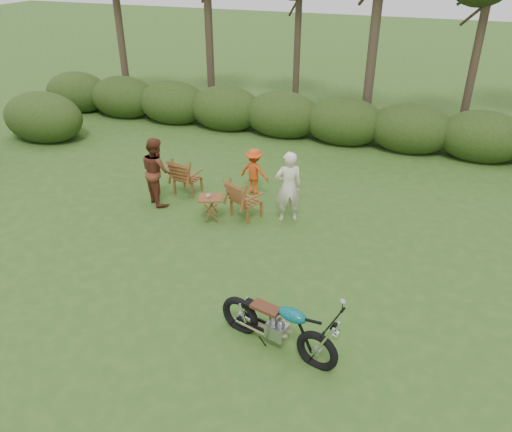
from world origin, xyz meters
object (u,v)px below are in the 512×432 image
(adult_b, at_px, (160,202))
(child, at_px, (254,193))
(side_table, at_px, (211,208))
(cup, at_px, (208,196))
(lawn_chair_right, at_px, (246,216))
(lawn_chair_left, at_px, (189,193))
(adult_a, at_px, (287,220))
(motorcycle, at_px, (276,346))

(adult_b, relative_size, child, 1.38)
(adult_b, distance_m, child, 2.35)
(side_table, relative_size, child, 0.48)
(cup, bearing_deg, adult_b, 165.55)
(lawn_chair_right, height_order, lawn_chair_left, lawn_chair_right)
(lawn_chair_left, bearing_deg, cup, 140.55)
(adult_a, distance_m, child, 1.58)
(motorcycle, distance_m, lawn_chair_right, 4.24)
(lawn_chair_left, relative_size, cup, 8.56)
(adult_a, bearing_deg, lawn_chair_left, -37.78)
(motorcycle, height_order, adult_b, adult_b)
(cup, distance_m, adult_a, 1.88)
(lawn_chair_right, bearing_deg, adult_a, -146.18)
(side_table, height_order, adult_a, adult_a)
(child, bearing_deg, motorcycle, 122.70)
(lawn_chair_left, bearing_deg, child, -154.94)
(side_table, xyz_separation_m, adult_b, (-1.55, 0.36, -0.28))
(lawn_chair_right, height_order, cup, cup)
(lawn_chair_right, relative_size, adult_a, 0.58)
(lawn_chair_right, xyz_separation_m, side_table, (-0.70, -0.40, 0.28))
(cup, bearing_deg, lawn_chair_right, 30.36)
(side_table, bearing_deg, adult_b, 167.02)
(lawn_chair_right, bearing_deg, adult_b, 24.93)
(side_table, relative_size, cup, 5.10)
(lawn_chair_right, xyz_separation_m, lawn_chair_left, (-1.81, 0.65, 0.00))
(lawn_chair_right, height_order, adult_a, adult_a)
(motorcycle, distance_m, child, 5.43)
(side_table, relative_size, adult_a, 0.34)
(adult_a, height_order, adult_b, adult_a)
(motorcycle, distance_m, cup, 4.33)
(side_table, distance_m, adult_a, 1.75)
(motorcycle, relative_size, adult_b, 1.21)
(cup, bearing_deg, adult_a, 19.62)
(motorcycle, xyz_separation_m, cup, (-2.69, 3.33, 0.61))
(lawn_chair_left, bearing_deg, lawn_chair_right, 165.97)
(motorcycle, bearing_deg, lawn_chair_left, 144.91)
(lawn_chair_left, distance_m, side_table, 1.56)
(lawn_chair_right, xyz_separation_m, child, (-0.25, 1.20, 0.00))
(side_table, bearing_deg, motorcycle, -51.75)
(child, bearing_deg, lawn_chair_left, 28.01)
(adult_b, xyz_separation_m, child, (2.00, 1.24, 0.00))
(motorcycle, distance_m, adult_a, 4.06)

